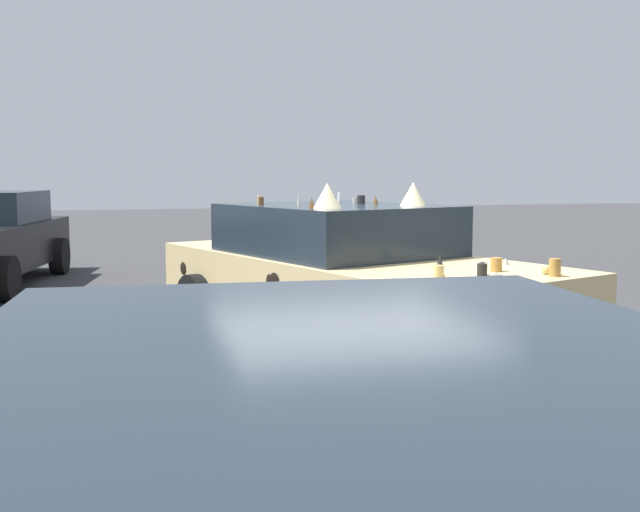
# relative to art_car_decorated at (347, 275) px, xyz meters

# --- Properties ---
(ground_plane) EXTENTS (60.00, 60.00, 0.00)m
(ground_plane) POSITION_rel_art_car_decorated_xyz_m (-0.05, -0.02, -0.70)
(ground_plane) COLOR #38383A
(art_car_decorated) EXTENTS (4.83, 3.18, 1.59)m
(art_car_decorated) POSITION_rel_art_car_decorated_xyz_m (0.00, 0.00, 0.00)
(art_car_decorated) COLOR #D8BC7F
(art_car_decorated) RESTS_ON ground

